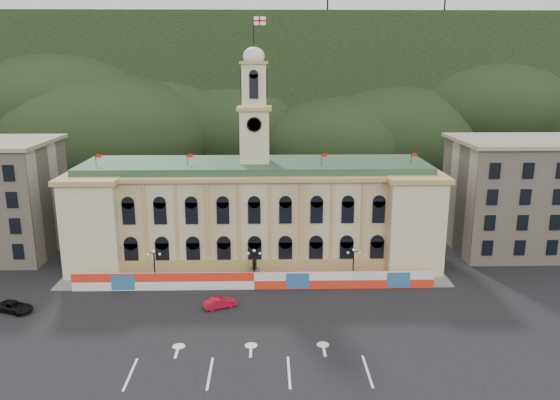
{
  "coord_description": "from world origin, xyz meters",
  "views": [
    {
      "loc": [
        1.94,
        -55.29,
        30.43
      ],
      "look_at": [
        3.65,
        18.0,
        11.98
      ],
      "focal_mm": 35.0,
      "sensor_mm": 36.0,
      "label": 1
    }
  ],
  "objects_px": {
    "statue": "(255,273)",
    "lamp_center": "(254,263)",
    "black_suv": "(15,307)",
    "red_sedan": "(220,303)"
  },
  "relations": [
    {
      "from": "statue",
      "to": "red_sedan",
      "type": "xyz_separation_m",
      "value": [
        -4.27,
        -8.73,
        -0.5
      ]
    },
    {
      "from": "statue",
      "to": "lamp_center",
      "type": "relative_size",
      "value": 0.72
    },
    {
      "from": "lamp_center",
      "to": "red_sedan",
      "type": "xyz_separation_m",
      "value": [
        -4.27,
        -7.73,
        -2.38
      ]
    },
    {
      "from": "statue",
      "to": "red_sedan",
      "type": "bearing_deg",
      "value": -116.05
    },
    {
      "from": "statue",
      "to": "red_sedan",
      "type": "distance_m",
      "value": 9.73
    },
    {
      "from": "statue",
      "to": "black_suv",
      "type": "distance_m",
      "value": 31.42
    },
    {
      "from": "red_sedan",
      "to": "statue",
      "type": "bearing_deg",
      "value": -49.87
    },
    {
      "from": "statue",
      "to": "lamp_center",
      "type": "bearing_deg",
      "value": -90.0
    },
    {
      "from": "lamp_center",
      "to": "red_sedan",
      "type": "relative_size",
      "value": 1.16
    },
    {
      "from": "lamp_center",
      "to": "black_suv",
      "type": "xyz_separation_m",
      "value": [
        -30.0,
        -8.33,
        -2.41
      ]
    }
  ]
}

